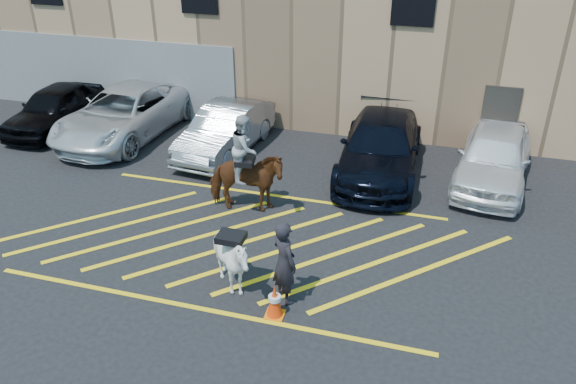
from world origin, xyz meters
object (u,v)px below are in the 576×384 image
(car_black_suv, at_px, (55,108))
(car_blue_suv, at_px, (381,146))
(car_white_suv, at_px, (494,157))
(mounted_bay, at_px, (246,174))
(traffic_cone, at_px, (275,301))
(car_silver_sedan, at_px, (226,130))
(handler, at_px, (284,262))
(saddled_white, at_px, (232,260))
(car_white_pickup, at_px, (125,113))

(car_black_suv, xyz_separation_m, car_blue_suv, (11.48, -0.32, 0.05))
(car_white_suv, relative_size, mounted_bay, 1.77)
(traffic_cone, bearing_deg, car_silver_sedan, 118.21)
(car_silver_sedan, height_order, car_white_suv, car_white_suv)
(handler, height_order, saddled_white, handler)
(car_white_pickup, height_order, car_blue_suv, car_white_pickup)
(car_silver_sedan, distance_m, car_white_suv, 8.19)
(car_black_suv, xyz_separation_m, car_white_pickup, (2.72, 0.07, 0.06))
(car_blue_suv, xyz_separation_m, traffic_cone, (-1.09, -7.15, -0.44))
(traffic_cone, bearing_deg, car_blue_suv, 81.30)
(car_black_suv, height_order, car_blue_suv, car_blue_suv)
(car_black_suv, bearing_deg, mounted_bay, -24.32)
(car_white_suv, bearing_deg, car_silver_sedan, -171.50)
(car_white_suv, xyz_separation_m, saddled_white, (-5.41, -6.74, -0.07))
(handler, bearing_deg, saddled_white, 40.31)
(car_black_suv, xyz_separation_m, car_white_suv, (14.70, -0.15, 0.05))
(car_black_suv, bearing_deg, car_silver_sedan, -2.92)
(car_blue_suv, bearing_deg, traffic_cone, -100.47)
(handler, xyz_separation_m, saddled_white, (-1.14, 0.02, -0.19))
(car_white_suv, bearing_deg, car_black_suv, -172.72)
(car_silver_sedan, xyz_separation_m, traffic_cone, (3.87, -7.22, -0.38))
(car_silver_sedan, bearing_deg, car_black_suv, -176.10)
(car_white_pickup, xyz_separation_m, mounted_bay, (5.72, -3.74, 0.26))
(car_black_suv, relative_size, mounted_bay, 1.66)
(car_blue_suv, xyz_separation_m, car_white_suv, (3.22, 0.16, 0.00))
(car_white_pickup, height_order, mounted_bay, mounted_bay)
(car_white_pickup, bearing_deg, car_silver_sedan, -0.81)
(car_white_suv, bearing_deg, car_blue_suv, -169.21)
(car_black_suv, distance_m, saddled_white, 11.57)
(car_silver_sedan, bearing_deg, handler, -53.56)
(car_white_pickup, bearing_deg, car_black_suv, -174.76)
(saddled_white, height_order, traffic_cone, saddled_white)
(car_black_suv, distance_m, car_silver_sedan, 6.52)
(mounted_bay, bearing_deg, car_white_suv, 29.36)
(saddled_white, bearing_deg, car_blue_suv, 71.59)
(car_black_suv, distance_m, handler, 12.52)
(car_white_suv, bearing_deg, mounted_bay, -142.77)
(car_silver_sedan, height_order, car_blue_suv, car_blue_suv)
(car_blue_suv, bearing_deg, car_silver_sedan, 177.38)
(car_silver_sedan, distance_m, traffic_cone, 8.20)
(car_white_pickup, distance_m, saddled_white, 9.57)
(saddled_white, bearing_deg, traffic_cone, -27.49)
(car_blue_suv, bearing_deg, saddled_white, -110.17)
(saddled_white, relative_size, traffic_cone, 2.02)
(car_white_suv, relative_size, saddled_white, 3.23)
(traffic_cone, bearing_deg, mounted_bay, 117.20)
(car_white_suv, relative_size, handler, 2.55)
(car_black_suv, bearing_deg, car_white_suv, -1.38)
(car_black_suv, relative_size, car_white_suv, 0.94)
(car_white_suv, height_order, traffic_cone, car_white_suv)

